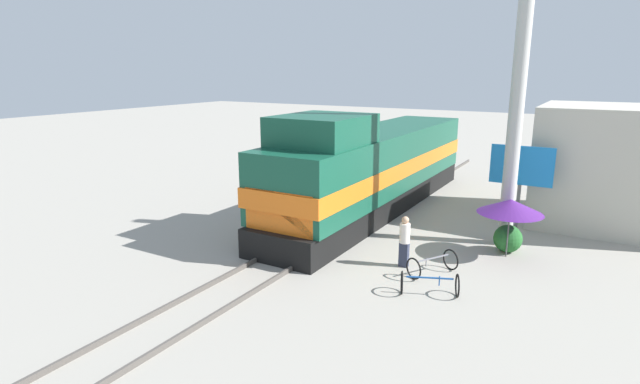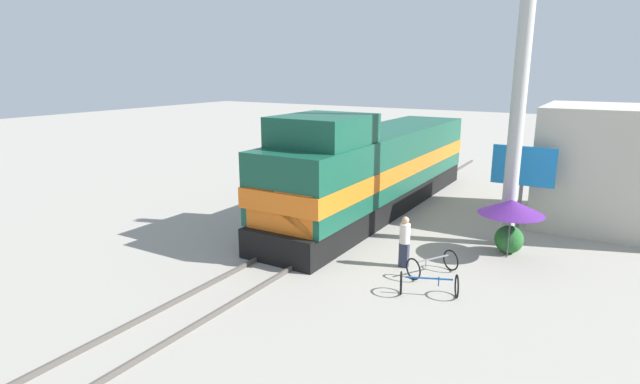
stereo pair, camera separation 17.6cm
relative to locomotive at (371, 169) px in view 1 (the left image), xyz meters
name	(u,v)px [view 1 (the left image)]	position (x,y,z in m)	size (l,w,h in m)	color
ground_plane	(354,220)	(0.00, -1.66, -1.98)	(120.00, 120.00, 0.00)	gray
rail_near	(339,216)	(-0.72, -1.66, -1.90)	(0.08, 33.21, 0.15)	#4C4742
rail_far	(369,221)	(0.72, -1.66, -1.90)	(0.08, 33.21, 0.15)	#4C4742
locomotive	(371,169)	(0.00, 0.00, 0.00)	(3.18, 16.22, 4.70)	black
utility_pole	(519,84)	(6.14, -1.46, 3.85)	(1.80, 0.51, 11.57)	#B2B2AD
vendor_umbrella	(511,206)	(6.45, -2.82, -0.17)	(2.19, 2.19, 2.05)	#4C4C4C
billboard_sign	(521,170)	(6.28, 0.06, 0.58)	(2.33, 0.12, 3.47)	#595959
shrub_cluster	(508,239)	(6.39, -2.33, -1.48)	(0.99, 0.99, 0.99)	#236028
person_bystander	(405,240)	(3.70, -5.45, -1.05)	(0.34, 0.34, 1.72)	#2D3347
bicycle	(432,264)	(4.72, -5.61, -1.62)	(1.39, 1.71, 0.69)	black
bicycle_spare	(429,284)	(5.12, -7.12, -1.63)	(1.75, 1.24, 0.68)	black
building_block_distant	(616,167)	(9.44, 3.26, 0.47)	(5.92, 5.21, 4.89)	#B7B2A3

